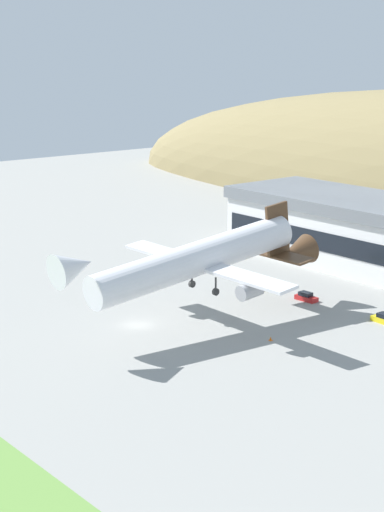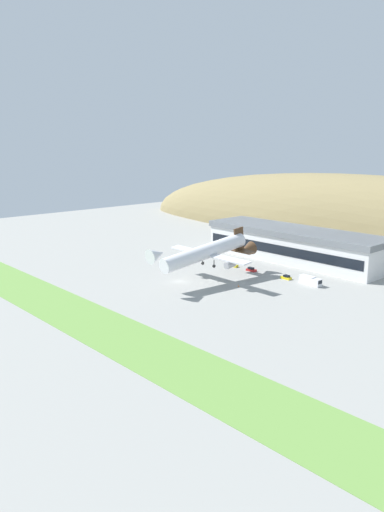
# 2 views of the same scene
# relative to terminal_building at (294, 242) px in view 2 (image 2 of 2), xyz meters

# --- Properties ---
(ground_plane) EXTENTS (371.61, 371.61, 0.00)m
(ground_plane) POSITION_rel_terminal_building_xyz_m (-7.77, -54.92, -7.41)
(ground_plane) COLOR gray
(grass_strip_foreground) EXTENTS (334.45, 18.33, 0.08)m
(grass_strip_foreground) POSITION_rel_terminal_building_xyz_m (-7.77, -98.29, -7.37)
(grass_strip_foreground) COLOR #669342
(grass_strip_foreground) RESTS_ON ground_plane
(hill_backdrop) EXTENTS (310.03, 56.36, 62.96)m
(hill_backdrop) POSITION_rel_terminal_building_xyz_m (-6.98, 64.16, -7.41)
(hill_backdrop) COLOR olive
(hill_backdrop) RESTS_ON ground_plane
(terminal_building) EXTENTS (76.59, 21.57, 13.09)m
(terminal_building) POSITION_rel_terminal_building_xyz_m (0.00, 0.00, 0.00)
(terminal_building) COLOR silver
(terminal_building) RESTS_ON ground_plane
(cargo_airplane) EXTENTS (35.66, 48.27, 11.85)m
(cargo_airplane) POSITION_rel_terminal_building_xyz_m (-0.92, -48.37, 3.08)
(cargo_airplane) COLOR silver
(service_car_0) EXTENTS (4.52, 2.04, 1.53)m
(service_car_0) POSITION_rel_terminal_building_xyz_m (-9.70, -25.84, -6.78)
(service_car_0) COLOR gold
(service_car_0) RESTS_ON ground_plane
(service_car_1) EXTENTS (3.81, 1.95, 1.47)m
(service_car_1) POSITION_rel_terminal_building_xyz_m (15.33, -25.12, -6.80)
(service_car_1) COLOR gold
(service_car_1) RESTS_ON ground_plane
(service_car_2) EXTENTS (4.00, 1.89, 1.43)m
(service_car_2) POSITION_rel_terminal_building_xyz_m (-0.26, -25.78, -6.82)
(service_car_2) COLOR #B21E1E
(service_car_2) RESTS_ON ground_plane
(fuel_truck) EXTENTS (8.02, 2.78, 2.89)m
(fuel_truck) POSITION_rel_terminal_building_xyz_m (25.16, -25.08, -6.01)
(fuel_truck) COLOR silver
(fuel_truck) RESTS_ON ground_plane
(traffic_cone_0) EXTENTS (0.52, 0.52, 0.58)m
(traffic_cone_0) POSITION_rel_terminal_building_xyz_m (10.26, -44.35, -7.13)
(traffic_cone_0) COLOR orange
(traffic_cone_0) RESTS_ON ground_plane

